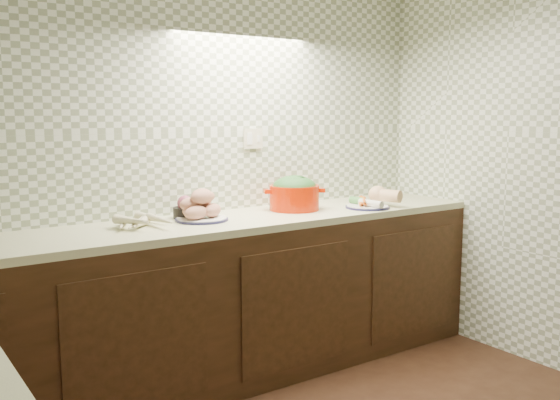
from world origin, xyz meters
TOP-DOWN VIEW (x-y plane):
  - room at (0.00, 0.00)m, footprint 3.60×3.60m
  - counter at (-0.68, 0.68)m, footprint 3.60×3.60m
  - parsnip_pile at (-0.28, 1.56)m, footprint 0.29×0.35m
  - sweet_potato_plate at (0.06, 1.55)m, footprint 0.29×0.29m
  - onion_bowl at (0.04, 1.66)m, footprint 0.16×0.16m
  - dutch_oven at (0.69, 1.55)m, footprint 0.39×0.39m
  - veg_plate at (1.15, 1.38)m, footprint 0.33×0.31m

SIDE VIEW (x-z plane):
  - counter at x=-0.68m, z-range 0.00..0.90m
  - parsnip_pile at x=-0.28m, z-range 0.90..0.97m
  - veg_plate at x=1.15m, z-range 0.88..1.01m
  - onion_bowl at x=0.04m, z-range 0.88..1.01m
  - sweet_potato_plate at x=0.06m, z-range 0.88..1.05m
  - dutch_oven at x=0.69m, z-range 0.90..1.10m
  - room at x=0.00m, z-range 0.33..2.93m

